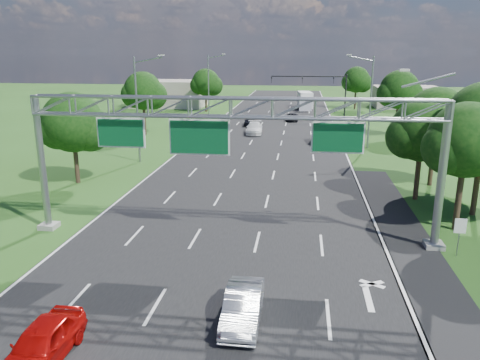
% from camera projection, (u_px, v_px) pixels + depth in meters
% --- Properties ---
extents(ground, '(220.00, 220.00, 0.00)m').
position_uv_depth(ground, '(257.00, 165.00, 44.36)').
color(ground, '#254A16').
rests_on(ground, ground).
extents(road, '(18.00, 180.00, 0.02)m').
position_uv_depth(road, '(257.00, 165.00, 44.36)').
color(road, black).
rests_on(road, ground).
extents(road_flare, '(3.00, 30.00, 0.02)m').
position_uv_depth(road_flare, '(402.00, 233.00, 27.78)').
color(road_flare, black).
rests_on(road_flare, ground).
extents(sign_gantry, '(23.50, 1.00, 9.56)m').
position_uv_depth(sign_gantry, '(232.00, 119.00, 25.28)').
color(sign_gantry, gray).
rests_on(sign_gantry, ground).
extents(regulatory_sign, '(0.60, 0.08, 2.10)m').
position_uv_depth(regulatory_sign, '(460.00, 229.00, 24.21)').
color(regulatory_sign, gray).
rests_on(regulatory_sign, ground).
extents(traffic_signal, '(12.21, 0.24, 7.00)m').
position_uv_depth(traffic_signal, '(324.00, 86.00, 75.52)').
color(traffic_signal, black).
rests_on(traffic_signal, ground).
extents(streetlight_l_near, '(2.97, 0.22, 10.16)m').
position_uv_depth(streetlight_l_near, '(139.00, 105.00, 44.30)').
color(streetlight_l_near, gray).
rests_on(streetlight_l_near, ground).
extents(streetlight_l_far, '(2.97, 0.22, 10.16)m').
position_uv_depth(streetlight_l_far, '(210.00, 82.00, 77.77)').
color(streetlight_l_far, gray).
rests_on(streetlight_l_far, ground).
extents(streetlight_r_mid, '(2.97, 0.22, 10.16)m').
position_uv_depth(streetlight_r_mid, '(369.00, 98.00, 51.03)').
color(streetlight_r_mid, gray).
rests_on(streetlight_r_mid, ground).
extents(tree_cluster_right, '(9.91, 14.60, 8.68)m').
position_uv_depth(tree_cluster_right, '(465.00, 132.00, 30.76)').
color(tree_cluster_right, '#2D2116').
rests_on(tree_cluster_right, ground).
extents(tree_verge_la, '(5.76, 4.80, 7.40)m').
position_uv_depth(tree_verge_la, '(74.00, 125.00, 37.23)').
color(tree_verge_la, '#2D2116').
rests_on(tree_verge_la, ground).
extents(tree_verge_lb, '(5.76, 4.80, 8.06)m').
position_uv_depth(tree_verge_lb, '(144.00, 93.00, 59.30)').
color(tree_verge_lb, '#2D2116').
rests_on(tree_verge_lb, ground).
extents(tree_verge_lc, '(5.76, 4.80, 7.62)m').
position_uv_depth(tree_verge_lc, '(206.00, 84.00, 82.95)').
color(tree_verge_lc, '#2D2116').
rests_on(tree_verge_lc, ground).
extents(tree_verge_rd, '(5.76, 4.80, 8.28)m').
position_uv_depth(tree_verge_rd, '(400.00, 92.00, 58.10)').
color(tree_verge_rd, '#2D2116').
rests_on(tree_verge_rd, ground).
extents(tree_verge_re, '(5.76, 4.80, 7.84)m').
position_uv_depth(tree_verge_re, '(357.00, 81.00, 87.15)').
color(tree_verge_re, '#2D2116').
rests_on(tree_verge_re, ground).
extents(building_left, '(14.00, 10.00, 5.00)m').
position_uv_depth(building_left, '(169.00, 93.00, 92.36)').
color(building_left, '#9F9386').
rests_on(building_left, ground).
extents(building_right, '(12.00, 9.00, 4.00)m').
position_uv_depth(building_right, '(406.00, 97.00, 90.54)').
color(building_right, '#9F9386').
rests_on(building_right, ground).
extents(red_coupe, '(1.67, 4.13, 1.41)m').
position_uv_depth(red_coupe, '(42.00, 344.00, 16.05)').
color(red_coupe, '#B80B08').
rests_on(red_coupe, ground).
extents(silver_sedan, '(1.45, 4.08, 1.34)m').
position_uv_depth(silver_sedan, '(243.00, 306.00, 18.49)').
color(silver_sedan, '#B2B7BF').
rests_on(silver_sedan, ground).
extents(car_queue_a, '(2.34, 5.15, 1.46)m').
position_uv_depth(car_queue_a, '(254.00, 128.00, 61.48)').
color(car_queue_a, white).
rests_on(car_queue_a, ground).
extents(car_queue_b, '(1.99, 4.12, 1.13)m').
position_uv_depth(car_queue_b, '(292.00, 117.00, 72.85)').
color(car_queue_b, black).
rests_on(car_queue_b, ground).
extents(car_queue_c, '(1.71, 3.95, 1.33)m').
position_uv_depth(car_queue_c, '(250.00, 121.00, 68.29)').
color(car_queue_c, black).
rests_on(car_queue_c, ground).
extents(car_queue_d, '(1.58, 4.00, 1.30)m').
position_uv_depth(car_queue_d, '(318.00, 137.00, 55.22)').
color(car_queue_d, '#BBBBBB').
rests_on(car_queue_d, ground).
extents(box_truck, '(3.06, 8.35, 3.07)m').
position_uv_depth(box_truck, '(305.00, 101.00, 88.64)').
color(box_truck, white).
rests_on(box_truck, ground).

